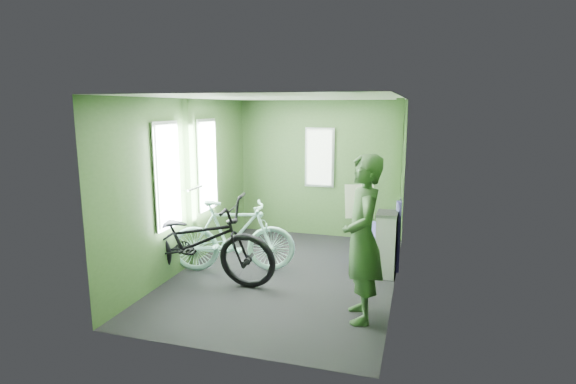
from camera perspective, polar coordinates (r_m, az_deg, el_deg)
name	(u,v)px	position (r m, az deg, el deg)	size (l,w,h in m)	color
room	(284,167)	(5.74, -0.53, 3.21)	(4.00, 4.02, 2.31)	black
bicycle_black	(196,283)	(5.91, -11.62, -11.21)	(0.74, 2.11, 1.11)	black
bicycle_mint	(234,272)	(6.19, -6.91, -10.04)	(0.47, 1.66, 1.00)	#9EE2D4
passenger	(363,239)	(4.66, 9.44, -5.86)	(0.57, 0.77, 1.73)	#2E4A28
waste_box	(386,244)	(6.03, 12.35, -6.49)	(0.25, 0.35, 0.85)	gray
bench_seat	(381,241)	(6.62, 11.69, -6.16)	(0.62, 0.98, 0.98)	navy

